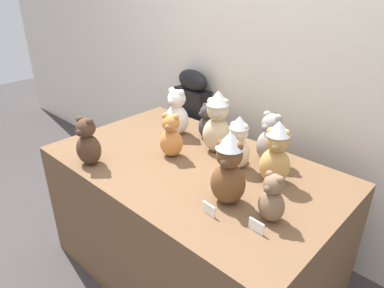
{
  "coord_description": "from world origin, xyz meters",
  "views": [
    {
      "loc": [
        1.12,
        -0.93,
        1.68
      ],
      "look_at": [
        0.0,
        0.25,
        0.88
      ],
      "focal_mm": 32.9,
      "sensor_mm": 36.0,
      "label": 1
    }
  ],
  "objects_px": {
    "teddy_bear_ash": "(270,139)",
    "teddy_bear_charcoal": "(206,122)",
    "teddy_bear_cocoa": "(88,143)",
    "teddy_bear_honey": "(276,153)",
    "teddy_bear_mocha": "(272,199)",
    "teddy_bear_ginger": "(171,137)",
    "teddy_bear_chestnut": "(229,169)",
    "teddy_bear_sand": "(217,122)",
    "display_table": "(192,221)",
    "teddy_bear_cream": "(238,143)",
    "instrument_case": "(193,137)",
    "teddy_bear_snow": "(177,113)"
  },
  "relations": [
    {
      "from": "teddy_bear_cream",
      "to": "teddy_bear_mocha",
      "type": "bearing_deg",
      "value": -48.7
    },
    {
      "from": "teddy_bear_chestnut",
      "to": "teddy_bear_mocha",
      "type": "height_order",
      "value": "teddy_bear_chestnut"
    },
    {
      "from": "teddy_bear_charcoal",
      "to": "teddy_bear_ginger",
      "type": "bearing_deg",
      "value": -63.15
    },
    {
      "from": "teddy_bear_chestnut",
      "to": "teddy_bear_cream",
      "type": "relative_size",
      "value": 1.2
    },
    {
      "from": "teddy_bear_chestnut",
      "to": "teddy_bear_snow",
      "type": "bearing_deg",
      "value": 130.12
    },
    {
      "from": "teddy_bear_charcoal",
      "to": "teddy_bear_cocoa",
      "type": "bearing_deg",
      "value": -85.35
    },
    {
      "from": "teddy_bear_ash",
      "to": "teddy_bear_mocha",
      "type": "bearing_deg",
      "value": -52.75
    },
    {
      "from": "teddy_bear_ash",
      "to": "teddy_bear_cocoa",
      "type": "height_order",
      "value": "teddy_bear_ash"
    },
    {
      "from": "teddy_bear_sand",
      "to": "teddy_bear_mocha",
      "type": "bearing_deg",
      "value": -60.85
    },
    {
      "from": "display_table",
      "to": "teddy_bear_snow",
      "type": "relative_size",
      "value": 5.31
    },
    {
      "from": "instrument_case",
      "to": "teddy_bear_chestnut",
      "type": "bearing_deg",
      "value": -33.75
    },
    {
      "from": "display_table",
      "to": "teddy_bear_ash",
      "type": "xyz_separation_m",
      "value": [
        0.28,
        0.3,
        0.51
      ]
    },
    {
      "from": "teddy_bear_ginger",
      "to": "teddy_bear_sand",
      "type": "bearing_deg",
      "value": 29.85
    },
    {
      "from": "instrument_case",
      "to": "teddy_bear_ginger",
      "type": "bearing_deg",
      "value": -50.57
    },
    {
      "from": "teddy_bear_cream",
      "to": "teddy_bear_ash",
      "type": "xyz_separation_m",
      "value": [
        0.09,
        0.16,
        -0.01
      ]
    },
    {
      "from": "teddy_bear_honey",
      "to": "teddy_bear_chestnut",
      "type": "bearing_deg",
      "value": -127.98
    },
    {
      "from": "instrument_case",
      "to": "teddy_bear_cream",
      "type": "height_order",
      "value": "instrument_case"
    },
    {
      "from": "teddy_bear_mocha",
      "to": "teddy_bear_ginger",
      "type": "relative_size",
      "value": 0.88
    },
    {
      "from": "teddy_bear_chestnut",
      "to": "teddy_bear_ginger",
      "type": "distance_m",
      "value": 0.51
    },
    {
      "from": "instrument_case",
      "to": "teddy_bear_mocha",
      "type": "relative_size",
      "value": 4.75
    },
    {
      "from": "teddy_bear_sand",
      "to": "teddy_bear_ginger",
      "type": "height_order",
      "value": "teddy_bear_sand"
    },
    {
      "from": "instrument_case",
      "to": "teddy_bear_cocoa",
      "type": "bearing_deg",
      "value": -75.19
    },
    {
      "from": "teddy_bear_ash",
      "to": "teddy_bear_chestnut",
      "type": "bearing_deg",
      "value": -77.18
    },
    {
      "from": "teddy_bear_cream",
      "to": "teddy_bear_honey",
      "type": "bearing_deg",
      "value": -12.32
    },
    {
      "from": "teddy_bear_mocha",
      "to": "teddy_bear_sand",
      "type": "relative_size",
      "value": 0.62
    },
    {
      "from": "teddy_bear_cocoa",
      "to": "instrument_case",
      "type": "bearing_deg",
      "value": 82.79
    },
    {
      "from": "teddy_bear_ash",
      "to": "teddy_bear_charcoal",
      "type": "relative_size",
      "value": 1.3
    },
    {
      "from": "teddy_bear_ginger",
      "to": "teddy_bear_ash",
      "type": "bearing_deg",
      "value": 9.26
    },
    {
      "from": "teddy_bear_chestnut",
      "to": "teddy_bear_cocoa",
      "type": "bearing_deg",
      "value": 175.0
    },
    {
      "from": "teddy_bear_honey",
      "to": "teddy_bear_chestnut",
      "type": "xyz_separation_m",
      "value": [
        -0.06,
        -0.28,
        0.01
      ]
    },
    {
      "from": "display_table",
      "to": "teddy_bear_honey",
      "type": "relative_size",
      "value": 4.86
    },
    {
      "from": "teddy_bear_ginger",
      "to": "teddy_bear_honey",
      "type": "bearing_deg",
      "value": -11.57
    },
    {
      "from": "teddy_bear_honey",
      "to": "teddy_bear_sand",
      "type": "bearing_deg",
      "value": 144.95
    },
    {
      "from": "teddy_bear_cream",
      "to": "teddy_bear_sand",
      "type": "bearing_deg",
      "value": 146.99
    },
    {
      "from": "instrument_case",
      "to": "teddy_bear_ginger",
      "type": "distance_m",
      "value": 0.81
    },
    {
      "from": "teddy_bear_sand",
      "to": "teddy_bear_ginger",
      "type": "distance_m",
      "value": 0.27
    },
    {
      "from": "teddy_bear_charcoal",
      "to": "teddy_bear_cocoa",
      "type": "xyz_separation_m",
      "value": [
        -0.23,
        -0.67,
        0.02
      ]
    },
    {
      "from": "teddy_bear_ginger",
      "to": "teddy_bear_chestnut",
      "type": "bearing_deg",
      "value": -41.69
    },
    {
      "from": "teddy_bear_cream",
      "to": "teddy_bear_ginger",
      "type": "xyz_separation_m",
      "value": [
        -0.34,
        -0.15,
        -0.02
      ]
    },
    {
      "from": "teddy_bear_honey",
      "to": "teddy_bear_sand",
      "type": "xyz_separation_m",
      "value": [
        -0.41,
        0.07,
        0.02
      ]
    },
    {
      "from": "teddy_bear_honey",
      "to": "teddy_bear_cocoa",
      "type": "xyz_separation_m",
      "value": [
        -0.8,
        -0.51,
        -0.03
      ]
    },
    {
      "from": "teddy_bear_ash",
      "to": "teddy_bear_sand",
      "type": "xyz_separation_m",
      "value": [
        -0.28,
        -0.09,
        0.04
      ]
    },
    {
      "from": "teddy_bear_ash",
      "to": "teddy_bear_charcoal",
      "type": "bearing_deg",
      "value": -175.86
    },
    {
      "from": "display_table",
      "to": "teddy_bear_mocha",
      "type": "relative_size",
      "value": 7.04
    },
    {
      "from": "teddy_bear_honey",
      "to": "teddy_bear_snow",
      "type": "xyz_separation_m",
      "value": [
        -0.74,
        0.08,
        -0.02
      ]
    },
    {
      "from": "teddy_bear_cream",
      "to": "teddy_bear_cocoa",
      "type": "bearing_deg",
      "value": -152.67
    },
    {
      "from": "display_table",
      "to": "teddy_bear_cocoa",
      "type": "bearing_deg",
      "value": -137.48
    },
    {
      "from": "teddy_bear_charcoal",
      "to": "display_table",
      "type": "bearing_deg",
      "value": -37.32
    },
    {
      "from": "teddy_bear_mocha",
      "to": "teddy_bear_sand",
      "type": "xyz_separation_m",
      "value": [
        -0.56,
        0.33,
        0.07
      ]
    },
    {
      "from": "teddy_bear_honey",
      "to": "teddy_bear_chestnut",
      "type": "relative_size",
      "value": 0.94
    }
  ]
}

